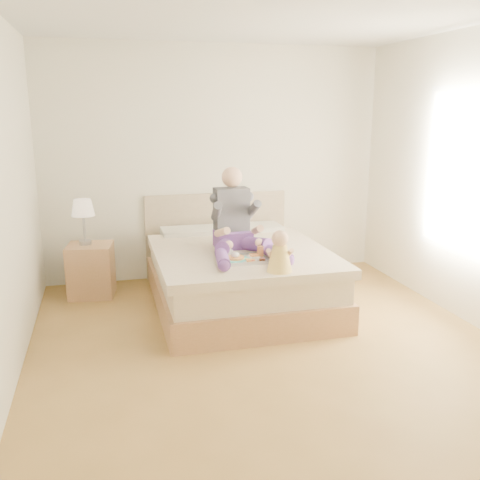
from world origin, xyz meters
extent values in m
cube|color=brown|center=(0.00, 0.00, 0.00)|extent=(4.00, 4.20, 0.01)
cube|color=white|center=(0.00, 0.00, 2.70)|extent=(4.00, 4.20, 0.02)
cube|color=silver|center=(0.00, 2.10, 1.35)|extent=(4.00, 0.02, 2.70)
cube|color=silver|center=(0.00, -2.10, 1.35)|extent=(4.00, 0.02, 2.70)
cube|color=silver|center=(-2.00, 0.00, 1.35)|extent=(0.02, 4.20, 2.70)
cube|color=white|center=(1.99, 0.20, 1.40)|extent=(0.02, 1.30, 1.60)
cube|color=white|center=(1.98, 0.20, 1.40)|extent=(0.01, 1.18, 1.48)
cube|color=#946A45|center=(0.00, 1.02, 0.14)|extent=(1.68, 2.13, 0.28)
cube|color=beige|center=(0.00, 1.02, 0.40)|extent=(1.60, 2.05, 0.24)
cube|color=beige|center=(0.00, 0.87, 0.57)|extent=(1.70, 1.80, 0.09)
cube|color=beige|center=(-0.38, 1.76, 0.59)|extent=(0.62, 0.40, 0.14)
cube|color=beige|center=(0.38, 1.76, 0.59)|extent=(0.62, 0.40, 0.14)
cube|color=gray|center=(0.00, 2.09, 0.50)|extent=(1.70, 0.08, 1.00)
cube|color=#946A45|center=(-1.48, 1.65, 0.28)|extent=(0.52, 0.48, 0.57)
cylinder|color=#ACAEB3|center=(-1.52, 1.68, 0.59)|extent=(0.13, 0.13, 0.04)
cylinder|color=#ACAEB3|center=(-1.52, 1.68, 0.75)|extent=(0.03, 0.03, 0.27)
cone|color=beige|center=(-1.52, 1.68, 0.97)|extent=(0.24, 0.24, 0.17)
cube|color=#57327F|center=(-0.05, 1.02, 0.69)|extent=(0.36, 0.29, 0.17)
cube|color=#37373F|center=(-0.05, 1.08, 0.98)|extent=(0.34, 0.22, 0.45)
sphere|color=#E6B28F|center=(-0.05, 1.05, 1.32)|extent=(0.21, 0.21, 0.21)
cylinder|color=#57327F|center=(-0.19, 0.80, 0.68)|extent=(0.28, 0.50, 0.20)
cylinder|color=#57327F|center=(-0.29, 0.44, 0.67)|extent=(0.18, 0.44, 0.12)
sphere|color=#57327F|center=(-0.32, 0.23, 0.66)|extent=(0.10, 0.10, 0.10)
cylinder|color=#37373F|center=(-0.23, 0.94, 1.00)|extent=(0.10, 0.28, 0.23)
cylinder|color=#E6B28F|center=(-0.22, 0.77, 0.83)|extent=(0.11, 0.29, 0.15)
sphere|color=#E6B28F|center=(-0.19, 0.63, 0.74)|extent=(0.08, 0.08, 0.08)
cylinder|color=#57327F|center=(0.11, 0.81, 0.68)|extent=(0.31, 0.50, 0.20)
cylinder|color=#57327F|center=(0.23, 0.45, 0.67)|extent=(0.20, 0.44, 0.12)
sphere|color=#57327F|center=(0.27, 0.25, 0.66)|extent=(0.10, 0.10, 0.10)
cylinder|color=#37373F|center=(0.14, 0.96, 1.00)|extent=(0.12, 0.29, 0.23)
cylinder|color=#E6B28F|center=(0.14, 0.78, 0.83)|extent=(0.09, 0.29, 0.15)
sphere|color=#E6B28F|center=(0.11, 0.64, 0.74)|extent=(0.08, 0.08, 0.08)
cube|color=#ACAEB3|center=(-0.06, 0.51, 0.62)|extent=(0.42, 0.33, 0.01)
cylinder|color=#45C7C6|center=(-0.15, 0.52, 0.63)|extent=(0.25, 0.25, 0.01)
cylinder|color=#DE934A|center=(-0.15, 0.52, 0.64)|extent=(0.16, 0.16, 0.02)
cylinder|color=silver|center=(-0.20, 0.63, 0.66)|extent=(0.07, 0.07, 0.08)
torus|color=silver|center=(-0.16, 0.63, 0.66)|extent=(0.01, 0.06, 0.06)
cylinder|color=brown|center=(-0.20, 0.63, 0.70)|extent=(0.07, 0.07, 0.01)
cylinder|color=silver|center=(0.04, 0.58, 0.63)|extent=(0.14, 0.14, 0.01)
cube|color=#DE934A|center=(0.04, 0.58, 0.64)|extent=(0.08, 0.07, 0.02)
cylinder|color=silver|center=(-0.05, 0.41, 0.63)|extent=(0.14, 0.14, 0.01)
ellipsoid|color=#AF1232|center=(-0.03, 0.41, 0.64)|extent=(0.03, 0.03, 0.01)
cylinder|color=white|center=(0.10, 0.56, 0.68)|extent=(0.06, 0.06, 0.11)
cylinder|color=orange|center=(0.10, 0.56, 0.67)|extent=(0.06, 0.06, 0.10)
cylinder|color=white|center=(0.08, 0.41, 0.64)|extent=(0.06, 0.06, 0.04)
cylinder|color=#4F1A0B|center=(0.08, 0.41, 0.64)|extent=(0.05, 0.05, 0.03)
cone|color=#FFCF50|center=(0.14, 0.12, 0.73)|extent=(0.22, 0.22, 0.24)
sphere|color=#E6B28F|center=(0.14, 0.12, 0.90)|extent=(0.15, 0.15, 0.15)
cylinder|color=#E6B28F|center=(0.13, 0.23, 0.65)|extent=(0.11, 0.17, 0.06)
sphere|color=#E6B28F|center=(0.14, 0.31, 0.65)|extent=(0.05, 0.05, 0.05)
cylinder|color=#E6B28F|center=(0.06, 0.15, 0.77)|extent=(0.09, 0.12, 0.10)
cylinder|color=#E6B28F|center=(0.21, 0.21, 0.65)|extent=(0.07, 0.17, 0.06)
sphere|color=#E6B28F|center=(0.23, 0.29, 0.65)|extent=(0.05, 0.05, 0.05)
cylinder|color=#E6B28F|center=(0.23, 0.10, 0.77)|extent=(0.04, 0.12, 0.10)
camera|label=1|loc=(-1.29, -4.08, 1.99)|focal=40.00mm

